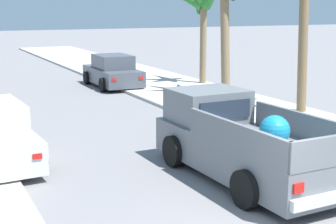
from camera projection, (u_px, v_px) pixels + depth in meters
sidewalk_right at (209, 100)px, 20.71m from camera, size 4.75×60.00×0.12m
curb_right at (188, 102)px, 20.29m from camera, size 0.16×60.00×0.10m
pickup_truck at (240, 142)px, 11.43m from camera, size 2.31×5.26×1.80m
car_left_mid at (113, 72)px, 24.37m from camera, size 2.08×4.28×1.54m
palm_tree_right_fore at (200, 1)px, 24.26m from camera, size 3.60×3.57×5.00m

